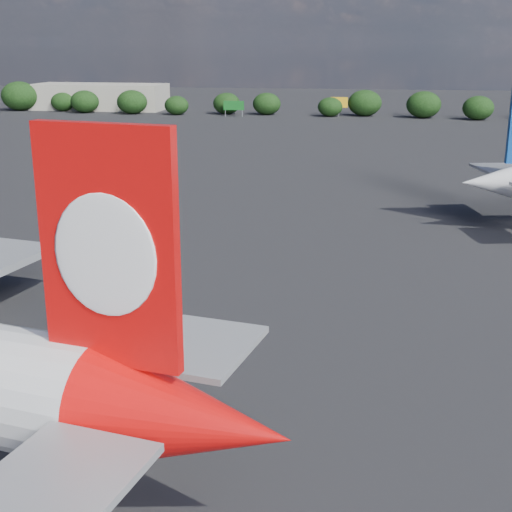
# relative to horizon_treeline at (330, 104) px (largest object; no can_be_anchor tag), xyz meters

# --- Properties ---
(ground) EXTENTS (500.00, 500.00, 0.00)m
(ground) POSITION_rel_horizon_treeline_xyz_m (-9.51, -120.86, -3.68)
(ground) COLOR black
(ground) RESTS_ON ground
(terminal_building) EXTENTS (42.00, 16.00, 8.00)m
(terminal_building) POSITION_rel_horizon_treeline_xyz_m (-74.51, 11.14, 0.32)
(terminal_building) COLOR gray
(terminal_building) RESTS_ON ground
(highway_sign) EXTENTS (6.00, 0.30, 4.50)m
(highway_sign) POSITION_rel_horizon_treeline_xyz_m (-27.51, -4.86, -0.55)
(highway_sign) COLOR #13611D
(highway_sign) RESTS_ON ground
(billboard_yellow) EXTENTS (5.00, 0.30, 5.50)m
(billboard_yellow) POSITION_rel_horizon_treeline_xyz_m (2.49, 1.14, 0.19)
(billboard_yellow) COLOR yellow
(billboard_yellow) RESTS_ON ground
(horizon_treeline) EXTENTS (203.56, 16.60, 9.14)m
(horizon_treeline) POSITION_rel_horizon_treeline_xyz_m (0.00, 0.00, 0.00)
(horizon_treeline) COLOR black
(horizon_treeline) RESTS_ON ground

